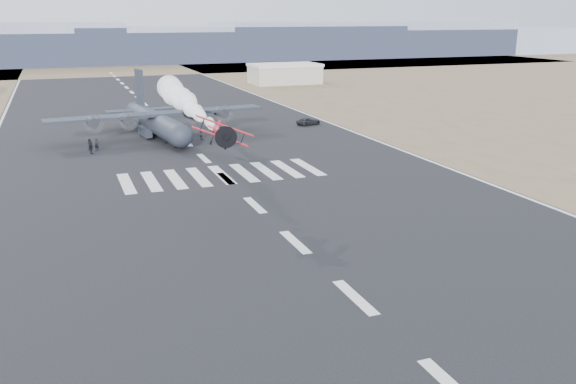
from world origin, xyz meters
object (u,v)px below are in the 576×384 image
crew_g (232,138)px  crew_h (90,145)px  crew_d (91,148)px  aerobatic_biplane (221,133)px  crew_f (166,138)px  transport_aircraft (156,120)px  crew_a (97,145)px  crew_b (175,143)px  hangar_right (285,73)px  crew_e (222,130)px  crew_c (201,135)px  support_vehicle (309,121)px

crew_g → crew_h: (-21.67, 2.68, -0.00)m
crew_g → crew_d: bearing=-176.3°
aerobatic_biplane → crew_f: aerobatic_biplane is taller
aerobatic_biplane → transport_aircraft: 44.52m
crew_f → crew_h: bearing=106.9°
crew_a → crew_b: crew_a is taller
crew_d → crew_h: bearing=-31.9°
hangar_right → crew_d: 101.52m
crew_h → crew_a: bearing=-11.8°
crew_a → crew_e: 21.59m
hangar_right → crew_c: size_ratio=11.91×
aerobatic_biplane → crew_a: (-10.29, 35.68, -7.43)m
crew_h → transport_aircraft: bearing=59.1°
crew_d → crew_f: 12.27m
transport_aircraft → crew_a: size_ratio=19.25×
crew_c → crew_d: bearing=-136.1°
aerobatic_biplane → transport_aircraft: (0.08, 44.16, -5.67)m
transport_aircraft → crew_a: bearing=-147.2°
aerobatic_biplane → crew_c: 39.78m
support_vehicle → crew_g: crew_g is taller
crew_a → crew_f: bearing=30.3°
crew_a → crew_e: bearing=35.0°
crew_h → aerobatic_biplane: bearing=-48.3°
crew_c → crew_b: bearing=-106.8°
transport_aircraft → crew_e: transport_aircraft is taller
support_vehicle → crew_b: size_ratio=2.89×
aerobatic_biplane → crew_h: size_ratio=3.29×
hangar_right → crew_b: size_ratio=12.58×
crew_a → crew_d: size_ratio=1.01×
crew_c → crew_e: bearing=59.0°
support_vehicle → transport_aircraft: bearing=74.9°
hangar_right → crew_f: (-49.25, -77.38, -2.11)m
hangar_right → crew_h: hangar_right is taller
crew_f → crew_h: crew_f is taller
crew_g → crew_h: 21.83m
aerobatic_biplane → crew_e: bearing=77.7°
crew_c → hangar_right: bearing=89.0°
crew_b → crew_e: (9.47, 7.67, 0.10)m
crew_b → crew_f: size_ratio=0.91×
crew_d → crew_e: 23.06m
crew_f → hangar_right: bearing=-21.1°
crew_e → crew_h: 22.36m
hangar_right → crew_c: 87.78m
aerobatic_biplane → crew_h: aerobatic_biplane is taller
aerobatic_biplane → crew_h: (-11.23, 36.38, -7.49)m
support_vehicle → crew_h: size_ratio=2.67×
crew_d → crew_g: bearing=-122.0°
hangar_right → crew_f: hangar_right is taller
support_vehicle → crew_d: 41.48m
crew_g → support_vehicle: bearing=36.6°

